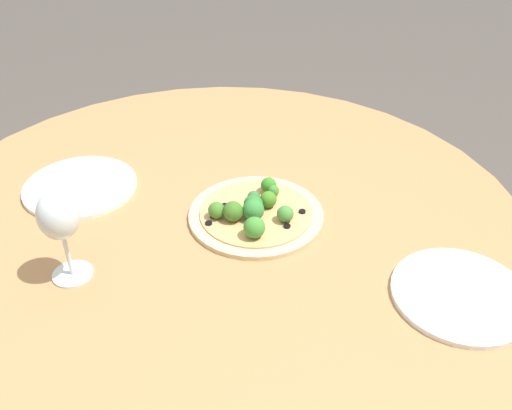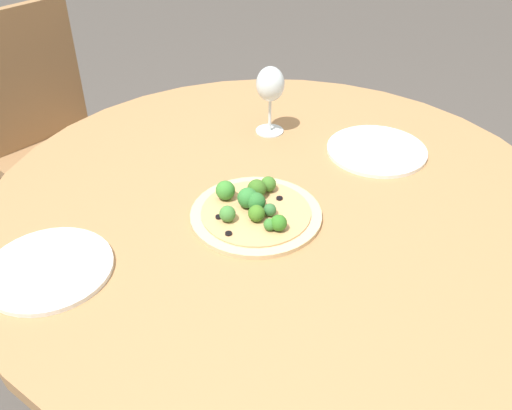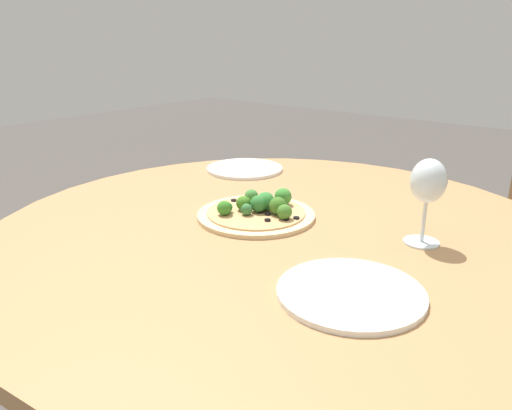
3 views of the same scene
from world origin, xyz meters
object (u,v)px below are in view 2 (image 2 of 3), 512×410
object	(u,v)px
pizza	(254,209)
plate_far	(49,269)
plate_near	(377,150)
wine_glass	(270,87)
chair	(56,141)

from	to	relation	value
pizza	plate_far	xyz separation A→B (m)	(0.30, 0.29, -0.01)
pizza	plate_near	xyz separation A→B (m)	(-0.20, -0.35, -0.01)
plate_near	plate_far	bearing A→B (deg)	52.39
pizza	wine_glass	distance (m)	0.39
chair	pizza	xyz separation A→B (m)	(-0.89, 0.46, 0.25)
chair	plate_near	bearing A→B (deg)	-73.15
plate_far	wine_glass	bearing A→B (deg)	-107.94
pizza	plate_near	world-z (taller)	pizza
chair	plate_far	world-z (taller)	chair
wine_glass	plate_far	distance (m)	0.70
plate_near	wine_glass	bearing A→B (deg)	-1.90
pizza	plate_near	distance (m)	0.40
pizza	wine_glass	bearing A→B (deg)	-76.02
plate_near	plate_far	world-z (taller)	same
chair	pizza	size ratio (longest dim) A/B	3.39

